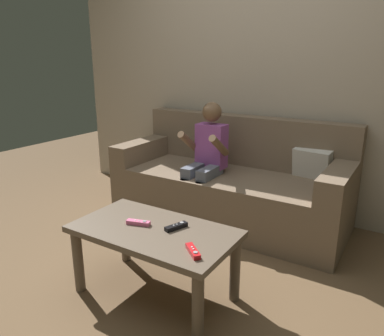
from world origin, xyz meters
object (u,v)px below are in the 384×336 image
couch (231,185)px  person_seated_on_couch (206,157)px  game_remote_pink_near_edge (138,223)px  game_remote_black_center (176,227)px  coffee_table (154,240)px  game_remote_red_far_corner (193,251)px

couch → person_seated_on_couch: person_seated_on_couch is taller
person_seated_on_couch → couch: bearing=51.0°
couch → game_remote_pink_near_edge: (0.01, -1.23, 0.14)m
game_remote_black_center → person_seated_on_couch: bearing=110.7°
coffee_table → game_remote_pink_near_edge: 0.14m
couch → game_remote_pink_near_edge: size_ratio=13.44×
game_remote_red_far_corner → game_remote_pink_near_edge: bearing=165.8°
game_remote_red_far_corner → game_remote_black_center: bearing=140.7°
game_remote_pink_near_edge → game_remote_red_far_corner: 0.45m
game_remote_pink_near_edge → game_remote_black_center: 0.23m
person_seated_on_couch → game_remote_black_center: person_seated_on_couch is taller
coffee_table → game_remote_black_center: size_ratio=6.45×
couch → game_remote_black_center: 1.19m
person_seated_on_couch → game_remote_pink_near_edge: 1.07m
person_seated_on_couch → coffee_table: size_ratio=1.09×
game_remote_pink_near_edge → game_remote_red_far_corner: (0.44, -0.11, 0.00)m
person_seated_on_couch → game_remote_black_center: (0.37, -0.98, -0.13)m
person_seated_on_couch → game_remote_red_far_corner: bearing=-62.9°
coffee_table → game_remote_red_far_corner: game_remote_red_far_corner is taller
couch → game_remote_black_center: bearing=-79.2°
game_remote_black_center → game_remote_red_far_corner: 0.29m
game_remote_pink_near_edge → couch: bearing=90.3°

